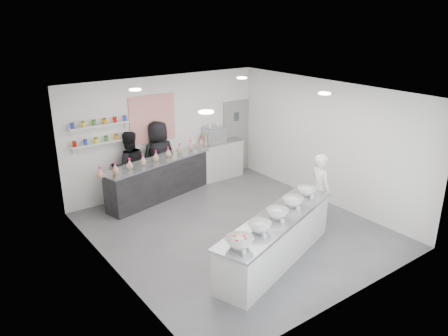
# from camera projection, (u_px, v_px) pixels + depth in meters

# --- Properties ---
(floor) EXTENTS (6.00, 6.00, 0.00)m
(floor) POSITION_uv_depth(u_px,v_px,m) (235.00, 230.00, 9.53)
(floor) COLOR #515156
(floor) RESTS_ON ground
(ceiling) EXTENTS (6.00, 6.00, 0.00)m
(ceiling) POSITION_uv_depth(u_px,v_px,m) (237.00, 93.00, 8.51)
(ceiling) COLOR white
(ceiling) RESTS_ON floor
(back_wall) EXTENTS (5.50, 0.00, 5.50)m
(back_wall) POSITION_uv_depth(u_px,v_px,m) (165.00, 134.00, 11.29)
(back_wall) COLOR white
(back_wall) RESTS_ON floor
(left_wall) EXTENTS (0.00, 6.00, 6.00)m
(left_wall) POSITION_uv_depth(u_px,v_px,m) (110.00, 197.00, 7.49)
(left_wall) COLOR white
(left_wall) RESTS_ON floor
(right_wall) EXTENTS (0.00, 6.00, 6.00)m
(right_wall) POSITION_uv_depth(u_px,v_px,m) (326.00, 143.00, 10.55)
(right_wall) COLOR white
(right_wall) RESTS_ON floor
(back_door) EXTENTS (0.88, 0.04, 2.10)m
(back_door) POSITION_uv_depth(u_px,v_px,m) (236.00, 137.00, 12.70)
(back_door) COLOR gray
(back_door) RESTS_ON floor
(pattern_panel) EXTENTS (1.25, 0.03, 1.20)m
(pattern_panel) POSITION_uv_depth(u_px,v_px,m) (152.00, 119.00, 10.92)
(pattern_panel) COLOR red
(pattern_panel) RESTS_ON back_wall
(jar_shelf_lower) EXTENTS (1.45, 0.22, 0.04)m
(jar_shelf_lower) POSITION_uv_depth(u_px,v_px,m) (101.00, 142.00, 10.21)
(jar_shelf_lower) COLOR silver
(jar_shelf_lower) RESTS_ON back_wall
(jar_shelf_upper) EXTENTS (1.45, 0.22, 0.04)m
(jar_shelf_upper) POSITION_uv_depth(u_px,v_px,m) (99.00, 125.00, 10.06)
(jar_shelf_upper) COLOR silver
(jar_shelf_upper) RESTS_ON back_wall
(preserve_jars) EXTENTS (1.45, 0.10, 0.56)m
(preserve_jars) POSITION_uv_depth(u_px,v_px,m) (100.00, 131.00, 10.10)
(preserve_jars) COLOR #CD0900
(preserve_jars) RESTS_ON jar_shelf_lower
(downlight_0) EXTENTS (0.24, 0.24, 0.02)m
(downlight_0) POSITION_uv_depth(u_px,v_px,m) (206.00, 112.00, 6.98)
(downlight_0) COLOR white
(downlight_0) RESTS_ON ceiling
(downlight_1) EXTENTS (0.24, 0.24, 0.02)m
(downlight_1) POSITION_uv_depth(u_px,v_px,m) (325.00, 93.00, 8.54)
(downlight_1) COLOR white
(downlight_1) RESTS_ON ceiling
(downlight_2) EXTENTS (0.24, 0.24, 0.02)m
(downlight_2) POSITION_uv_depth(u_px,v_px,m) (135.00, 90.00, 8.95)
(downlight_2) COLOR white
(downlight_2) RESTS_ON ceiling
(downlight_3) EXTENTS (0.24, 0.24, 0.02)m
(downlight_3) POSITION_uv_depth(u_px,v_px,m) (242.00, 78.00, 10.51)
(downlight_3) COLOR white
(downlight_3) RESTS_ON ceiling
(prep_counter) EXTENTS (3.38, 1.79, 0.90)m
(prep_counter) POSITION_uv_depth(u_px,v_px,m) (276.00, 239.00, 8.22)
(prep_counter) COLOR silver
(prep_counter) RESTS_ON floor
(back_bar) EXTENTS (3.31, 1.29, 1.01)m
(back_bar) POSITION_uv_depth(u_px,v_px,m) (163.00, 178.00, 11.09)
(back_bar) COLOR black
(back_bar) RESTS_ON floor
(sneeze_guard) EXTENTS (3.14, 0.72, 0.28)m
(sneeze_guard) POSITION_uv_depth(u_px,v_px,m) (170.00, 156.00, 10.69)
(sneeze_guard) COLOR white
(sneeze_guard) RESTS_ON back_bar
(espresso_ledge) EXTENTS (1.45, 0.46, 1.07)m
(espresso_ledge) POSITION_uv_depth(u_px,v_px,m) (219.00, 160.00, 12.32)
(espresso_ledge) COLOR silver
(espresso_ledge) RESTS_ON floor
(espresso_machine) EXTENTS (0.57, 0.39, 0.43)m
(espresso_machine) POSITION_uv_depth(u_px,v_px,m) (214.00, 135.00, 11.97)
(espresso_machine) COLOR #93969E
(espresso_machine) RESTS_ON espresso_ledge
(cup_stacks) EXTENTS (0.24, 0.24, 0.30)m
(cup_stacks) POSITION_uv_depth(u_px,v_px,m) (207.00, 139.00, 11.85)
(cup_stacks) COLOR tan
(cup_stacks) RESTS_ON espresso_ledge
(prep_bowls) EXTENTS (3.02, 1.48, 0.17)m
(prep_bowls) POSITION_uv_depth(u_px,v_px,m) (277.00, 213.00, 8.04)
(prep_bowls) COLOR white
(prep_bowls) RESTS_ON prep_counter
(label_cards) EXTENTS (2.66, 0.04, 0.07)m
(label_cards) POSITION_uv_depth(u_px,v_px,m) (290.00, 229.00, 7.58)
(label_cards) COLOR white
(label_cards) RESTS_ON prep_counter
(cookie_bags) EXTENTS (3.70, 0.97, 0.28)m
(cookie_bags) POSITION_uv_depth(u_px,v_px,m) (162.00, 154.00, 10.87)
(cookie_bags) COLOR #DF6E89
(cookie_bags) RESTS_ON back_bar
(woman_prep) EXTENTS (0.51, 0.67, 1.63)m
(woman_prep) POSITION_uv_depth(u_px,v_px,m) (320.00, 189.00, 9.57)
(woman_prep) COLOR white
(woman_prep) RESTS_ON floor
(staff_left) EXTENTS (1.01, 0.87, 1.79)m
(staff_left) POSITION_uv_depth(u_px,v_px,m) (129.00, 167.00, 10.70)
(staff_left) COLOR black
(staff_left) RESTS_ON floor
(staff_right) EXTENTS (0.95, 0.62, 1.92)m
(staff_right) POSITION_uv_depth(u_px,v_px,m) (159.00, 158.00, 11.14)
(staff_right) COLOR black
(staff_right) RESTS_ON floor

